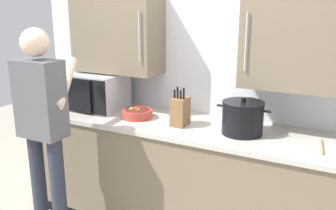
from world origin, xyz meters
name	(u,v)px	position (x,y,z in m)	size (l,w,h in m)	color
back_wall_tiled	(205,60)	(0.00, 1.05, 1.40)	(3.33, 0.44, 2.66)	silver
counter_unit	(187,179)	(0.00, 0.72, 0.47)	(2.92, 0.68, 0.93)	#756651
microwave_oven	(94,91)	(-0.95, 0.76, 1.09)	(0.49, 0.41, 0.32)	#B7BABF
stock_pot	(243,118)	(0.44, 0.71, 1.05)	(0.39, 0.30, 0.27)	black
wooden_spoon	(335,148)	(1.06, 0.69, 0.94)	(0.22, 0.26, 0.02)	#A37547
fruit_bowl	(137,113)	(-0.45, 0.69, 0.97)	(0.25, 0.25, 0.10)	#AD3D33
knife_block	(180,111)	(-0.04, 0.68, 1.05)	(0.11, 0.15, 0.31)	brown
person_figure	(43,123)	(-0.85, 0.05, 1.02)	(0.44, 0.54, 1.69)	#282D3D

